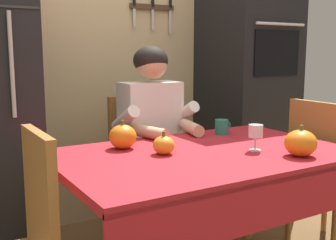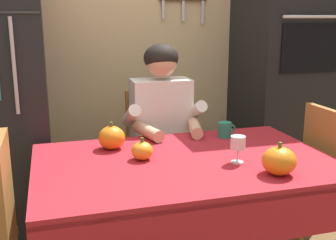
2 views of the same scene
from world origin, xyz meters
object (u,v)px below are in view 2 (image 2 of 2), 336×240
object	(u,v)px
dining_table	(186,178)
pumpkin_small	(279,161)
coffee_mug	(225,130)
wall_oven	(283,66)
chair_behind_person	(156,154)
pumpkin_medium	(142,151)
wine_glass	(238,144)
pumpkin_large	(112,138)
seated_person	(164,129)

from	to	relation	value
dining_table	pumpkin_small	world-z (taller)	pumpkin_small
dining_table	coffee_mug	xyz separation A→B (m)	(0.34, 0.32, 0.13)
wall_oven	chair_behind_person	xyz separation A→B (m)	(-0.99, -0.13, -0.54)
wall_oven	dining_table	distance (m)	1.45
pumpkin_medium	pumpkin_small	bearing A→B (deg)	-33.94
wine_glass	dining_table	bearing A→B (deg)	157.87
dining_table	wine_glass	size ratio (longest dim) A/B	10.96
pumpkin_large	chair_behind_person	bearing A→B (deg)	54.39
pumpkin_large	pumpkin_small	xyz separation A→B (m)	(0.63, -0.55, 0.00)
chair_behind_person	pumpkin_large	size ratio (longest dim) A/B	6.59
pumpkin_large	seated_person	bearing A→B (deg)	41.34
chair_behind_person	pumpkin_large	xyz separation A→B (m)	(-0.37, -0.51, 0.29)
chair_behind_person	coffee_mug	distance (m)	0.61
dining_table	seated_person	distance (m)	0.61
wall_oven	pumpkin_large	world-z (taller)	wall_oven
pumpkin_large	pumpkin_small	distance (m)	0.84
seated_person	pumpkin_medium	distance (m)	0.59
seated_person	wine_glass	xyz separation A→B (m)	(0.16, -0.69, 0.09)
chair_behind_person	pumpkin_medium	size ratio (longest dim) A/B	8.58
pumpkin_large	pumpkin_medium	xyz separation A→B (m)	(0.11, -0.21, -0.02)
pumpkin_medium	pumpkin_small	xyz separation A→B (m)	(0.52, -0.35, 0.02)
chair_behind_person	coffee_mug	world-z (taller)	chair_behind_person
seated_person	wall_oven	bearing A→B (deg)	17.82
wall_oven	pumpkin_small	distance (m)	1.42
chair_behind_person	dining_table	bearing A→B (deg)	-94.18
seated_person	pumpkin_small	world-z (taller)	seated_person
seated_person	coffee_mug	distance (m)	0.40
coffee_mug	pumpkin_small	bearing A→B (deg)	-91.06
pumpkin_large	dining_table	bearing A→B (deg)	-42.58
dining_table	seated_person	bearing A→B (deg)	84.52
chair_behind_person	pumpkin_large	distance (m)	0.69
chair_behind_person	coffee_mug	xyz separation A→B (m)	(0.28, -0.47, 0.27)
coffee_mug	wine_glass	world-z (taller)	wine_glass
coffee_mug	pumpkin_medium	size ratio (longest dim) A/B	0.96
wine_glass	pumpkin_small	bearing A→B (deg)	-60.00
chair_behind_person	pumpkin_medium	bearing A→B (deg)	-109.43
coffee_mug	pumpkin_medium	world-z (taller)	pumpkin_medium
chair_behind_person	pumpkin_medium	xyz separation A→B (m)	(-0.25, -0.72, 0.27)
dining_table	pumpkin_medium	bearing A→B (deg)	158.38
wall_oven	dining_table	bearing A→B (deg)	-138.69
chair_behind_person	wine_glass	distance (m)	0.95
dining_table	pumpkin_large	bearing A→B (deg)	137.42
wall_oven	coffee_mug	distance (m)	0.97
wall_oven	pumpkin_small	xyz separation A→B (m)	(-0.73, -1.19, -0.25)
coffee_mug	pumpkin_large	bearing A→B (deg)	-176.74
chair_behind_person	wine_glass	xyz separation A→B (m)	(0.16, -0.88, 0.32)
wall_oven	wine_glass	world-z (taller)	wall_oven
pumpkin_large	coffee_mug	bearing A→B (deg)	3.26
seated_person	wine_glass	size ratio (longest dim) A/B	9.75
wall_oven	seated_person	distance (m)	1.09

